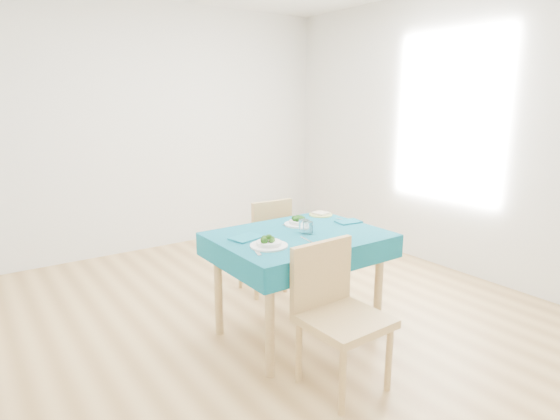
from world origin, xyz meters
TOP-DOWN VIEW (x-y plane):
  - room_shell at (0.00, 0.00)m, footprint 4.02×4.52m
  - table at (-0.08, -0.34)m, footprint 1.14×0.87m
  - chair_near at (-0.26, -1.01)m, footprint 0.47×0.51m
  - chair_far at (0.14, 0.48)m, footprint 0.39×0.43m
  - bowl_near at (-0.41, -0.47)m, footprint 0.24×0.24m
  - bowl_far at (0.06, -0.16)m, footprint 0.22×0.22m
  - fork_near at (-0.53, -0.50)m, footprint 0.09×0.19m
  - knife_near at (-0.13, -0.51)m, footprint 0.04×0.19m
  - fork_far at (0.01, -0.20)m, footprint 0.10×0.19m
  - knife_far at (0.44, -0.28)m, footprint 0.06×0.20m
  - napkin_near at (-0.44, -0.24)m, footprint 0.24×0.19m
  - napkin_far at (0.42, -0.31)m, footprint 0.20×0.15m
  - tumbler_center at (-0.03, -0.34)m, footprint 0.07×0.07m
  - tumbler_side at (-0.04, -0.39)m, footprint 0.07×0.07m
  - side_plate at (0.39, -0.02)m, footprint 0.19×0.19m
  - bread_slice at (0.39, -0.02)m, footprint 0.13×0.13m

SIDE VIEW (x-z plane):
  - table at x=-0.08m, z-range 0.00..0.76m
  - chair_far at x=0.14m, z-range 0.00..0.93m
  - chair_near at x=-0.26m, z-range 0.00..1.13m
  - knife_near at x=-0.13m, z-range 0.76..0.76m
  - knife_far at x=0.44m, z-range 0.76..0.76m
  - fork_near at x=-0.53m, z-range 0.76..0.76m
  - fork_far at x=0.01m, z-range 0.76..0.76m
  - side_plate at x=0.39m, z-range 0.76..0.77m
  - napkin_far at x=0.42m, z-range 0.76..0.77m
  - napkin_near at x=-0.44m, z-range 0.76..0.77m
  - bread_slice at x=0.39m, z-range 0.77..0.78m
  - bowl_far at x=0.06m, z-range 0.76..0.82m
  - bowl_near at x=-0.41m, z-range 0.76..0.83m
  - tumbler_side at x=-0.04m, z-range 0.76..0.85m
  - tumbler_center at x=-0.03m, z-range 0.76..0.85m
  - room_shell at x=0.00m, z-range -0.02..2.71m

